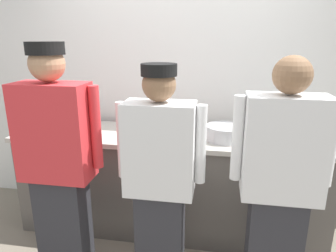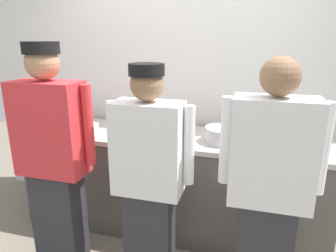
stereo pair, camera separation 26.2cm
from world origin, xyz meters
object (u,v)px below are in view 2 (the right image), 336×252
Objects in this scene: chef_near_left at (54,159)px; mixing_bowl_steel at (225,135)px; sheet_tray at (286,143)px; ramekin_green_sauce at (164,137)px; ramekin_orange_sauce at (177,129)px; ramekin_red_sauce at (188,137)px; chefs_knife at (52,128)px; squeeze_bottle_primary at (77,113)px; deli_cup at (88,118)px; chef_far_right at (268,190)px; plate_stack_rear at (139,128)px; chef_center at (149,179)px; plate_stack_front at (88,128)px.

chef_near_left is 1.33m from mixing_bowl_steel.
sheet_tray is 4.17× the size of ramekin_green_sauce.
chef_near_left is at bearing -154.55° from sheet_tray.
ramekin_orange_sauce reaches higher than sheet_tray.
ramekin_red_sauce is at bearing 10.97° from ramekin_green_sauce.
ramekin_red_sauce is 0.96× the size of ramekin_green_sauce.
sheet_tray is 2.09m from chefs_knife.
chef_near_left is at bearing -68.14° from squeeze_bottle_primary.
ramekin_green_sauce is 0.97× the size of ramekin_orange_sauce.
deli_cup is at bearing 167.53° from ramekin_red_sauce.
chef_far_right is at bearing -26.25° from squeeze_bottle_primary.
chef_near_left is 1.46m from chef_far_right.
deli_cup is at bearing 152.46° from chef_far_right.
chef_near_left is at bearing -140.93° from ramekin_red_sauce.
chef_near_left reaches higher than squeeze_bottle_primary.
squeeze_bottle_primary is (-1.83, 0.90, 0.14)m from chef_far_right.
chef_far_right is 1.32m from plate_stack_rear.
chef_center is 0.62m from ramekin_green_sauce.
mixing_bowl_steel is (1.22, 0.06, 0.02)m from plate_stack_front.
chefs_knife is at bearing -176.44° from sheet_tray.
chef_far_right reaches higher than deli_cup.
plate_stack_front reaches higher than ramekin_red_sauce.
plate_stack_front is 1.70m from sheet_tray.
chef_near_left is 0.79m from chefs_knife.
ramekin_orange_sauce is at bearing 51.58° from chef_near_left.
chefs_knife is (-1.18, 0.62, 0.08)m from chef_center.
sheet_tray is 4.04× the size of ramekin_orange_sauce.
sheet_tray reaches higher than chefs_knife.
plate_stack_front is at bearing -59.66° from deli_cup.
chef_near_left reaches higher than plate_stack_front.
plate_stack_rear is at bearing 155.97° from ramekin_green_sauce.
chefs_knife is (-0.83, -0.12, -0.04)m from plate_stack_rear.
plate_stack_front is at bearing 179.54° from ramekin_green_sauce.
ramekin_green_sauce is (-0.50, -0.07, -0.04)m from mixing_bowl_steel.
mixing_bowl_steel is 0.47m from ramekin_orange_sauce.
ramekin_green_sauce is at bearing -0.13° from chefs_knife.
ramekin_orange_sauce is 0.94m from deli_cup.
ramekin_green_sauce is at bearing -0.46° from plate_stack_front.
ramekin_green_sauce is (0.72, -0.01, -0.02)m from plate_stack_front.
mixing_bowl_steel is 0.30m from ramekin_red_sauce.
chef_near_left reaches higher than plate_stack_rear.
plate_stack_rear is 2.33× the size of deli_cup.
squeeze_bottle_primary is at bearing 174.66° from deli_cup.
mixing_bowl_steel is (1.13, 0.70, 0.06)m from chef_near_left.
squeeze_bottle_primary reaches higher than ramekin_red_sauce.
plate_stack_rear is at bearing 14.47° from plate_stack_front.
chef_center is 1.33m from chefs_knife.
deli_cup is (-0.95, 0.89, 0.12)m from chef_center.
squeeze_bottle_primary is at bearing 70.12° from chefs_knife.
ramekin_orange_sauce is (0.78, 0.23, -0.01)m from plate_stack_front.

